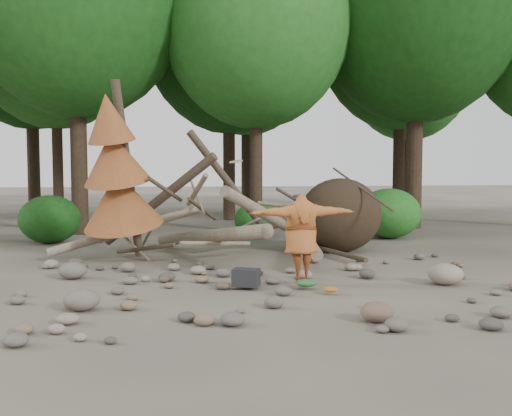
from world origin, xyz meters
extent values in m
plane|color=#514C44|center=(0.00, 0.00, 0.00)|extent=(120.00, 120.00, 0.00)
ellipsoid|color=#332619|center=(2.60, 4.30, 0.99)|extent=(2.20, 1.87, 1.98)
cylinder|color=gray|center=(-1.00, 3.70, 0.55)|extent=(2.61, 5.11, 1.08)
cylinder|color=gray|center=(0.80, 4.20, 0.90)|extent=(3.18, 3.71, 1.90)
cylinder|color=brown|center=(-2.20, 4.60, 1.40)|extent=(3.08, 1.91, 2.49)
cylinder|color=gray|center=(1.60, 3.50, 0.35)|extent=(1.13, 4.98, 0.43)
cylinder|color=brown|center=(-0.30, 4.80, 1.80)|extent=(2.39, 1.03, 2.89)
cylinder|color=gray|center=(-3.00, 4.00, 0.70)|extent=(3.71, 0.86, 1.20)
cylinder|color=#4C3F30|center=(-2.50, 3.50, 0.30)|extent=(1.52, 1.70, 0.49)
cylinder|color=gray|center=(0.20, 4.40, 0.80)|extent=(1.57, 0.85, 0.69)
cylinder|color=#4C3F30|center=(1.80, 4.90, 1.20)|extent=(1.92, 1.25, 1.10)
cylinder|color=gray|center=(-1.20, 4.20, 1.50)|extent=(0.37, 1.42, 0.85)
cylinder|color=#4C3F30|center=(2.20, 3.20, 0.15)|extent=(0.79, 2.54, 0.12)
cylinder|color=gray|center=(-0.80, 3.10, 0.45)|extent=(1.78, 1.11, 0.29)
cylinder|color=#4C3F30|center=(-2.90, 3.80, 2.20)|extent=(0.67, 1.13, 4.35)
cone|color=brown|center=(-3.06, 3.49, 1.50)|extent=(2.06, 2.13, 1.86)
cone|color=brown|center=(-3.16, 3.28, 2.50)|extent=(1.71, 1.78, 1.65)
cone|color=brown|center=(-3.26, 3.09, 3.40)|extent=(1.23, 1.30, 1.41)
cylinder|color=#38281C|center=(-5.00, 9.50, 4.48)|extent=(0.56, 0.56, 8.96)
cylinder|color=#38281C|center=(1.00, 9.20, 3.57)|extent=(0.44, 0.44, 7.14)
ellipsoid|color=#297223|center=(1.00, 9.20, 7.34)|extent=(6.53, 6.53, 7.51)
cylinder|color=#38281C|center=(7.00, 9.80, 4.72)|extent=(0.60, 0.60, 9.45)
cylinder|color=#38281C|center=(-6.50, 13.50, 3.78)|extent=(0.42, 0.42, 7.56)
ellipsoid|color=#297223|center=(-6.50, 13.50, 7.78)|extent=(6.91, 6.91, 7.95)
cylinder|color=#38281C|center=(0.50, 14.20, 4.27)|extent=(0.52, 0.52, 8.54)
ellipsoid|color=#174C14|center=(0.50, 14.20, 8.78)|extent=(7.81, 7.81, 10.15)
cylinder|color=#38281C|center=(8.00, 13.80, 4.06)|extent=(0.50, 0.50, 8.12)
ellipsoid|color=#20601B|center=(8.00, 13.80, 8.35)|extent=(7.42, 7.42, 8.91)
cylinder|color=#38281C|center=(-9.00, 20.00, 4.83)|extent=(0.62, 0.62, 9.66)
ellipsoid|color=#134211|center=(-9.00, 20.00, 9.94)|extent=(8.83, 8.83, 11.48)
cylinder|color=#38281C|center=(2.00, 20.50, 4.38)|extent=(0.54, 0.54, 8.75)
ellipsoid|color=#297223|center=(2.00, 20.50, 9.00)|extent=(8.00, 8.00, 10.00)
cylinder|color=#38281C|center=(11.00, 20.00, 3.92)|extent=(0.46, 0.46, 7.84)
ellipsoid|color=#20601B|center=(11.00, 20.00, 8.06)|extent=(7.17, 7.17, 8.60)
ellipsoid|color=#174C14|center=(-5.50, 7.20, 0.72)|extent=(1.80, 1.80, 1.44)
ellipsoid|color=#20601B|center=(0.80, 7.80, 0.56)|extent=(1.40, 1.40, 1.12)
ellipsoid|color=#297223|center=(5.00, 7.00, 0.80)|extent=(2.00, 2.00, 1.60)
imported|color=#A85726|center=(0.66, 0.28, 0.93)|extent=(2.10, 0.61, 1.70)
cylinder|color=#8D8459|center=(-0.54, 0.85, 2.37)|extent=(0.29, 0.30, 0.10)
cube|color=black|center=(-0.45, -0.05, 0.16)|extent=(0.57, 0.48, 0.32)
ellipsoid|color=#27632C|center=(0.65, -0.23, 0.07)|extent=(0.38, 0.32, 0.14)
ellipsoid|color=#A35C1B|center=(0.97, -0.72, 0.05)|extent=(0.26, 0.22, 0.10)
ellipsoid|color=#6C625A|center=(-3.21, -1.28, 0.17)|extent=(0.57, 0.51, 0.34)
ellipsoid|color=brown|center=(1.18, -2.55, 0.15)|extent=(0.50, 0.45, 0.30)
ellipsoid|color=gray|center=(3.41, -0.15, 0.20)|extent=(0.68, 0.61, 0.41)
ellipsoid|color=#676057|center=(-3.82, 1.40, 0.17)|extent=(0.57, 0.51, 0.34)
camera|label=1|loc=(-1.68, -10.42, 2.24)|focal=40.00mm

